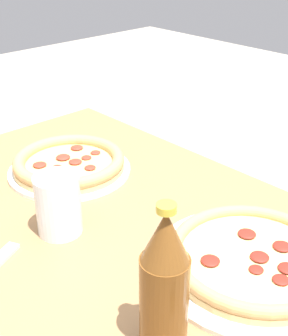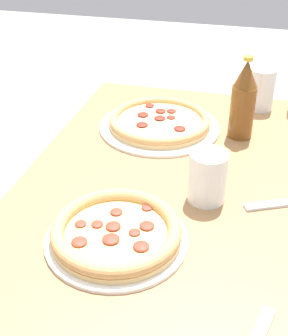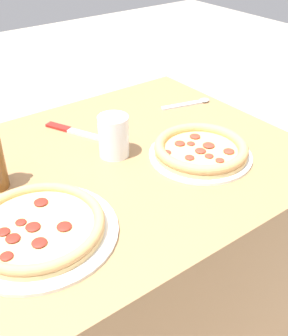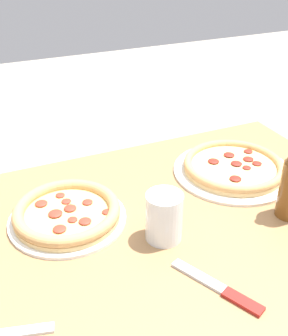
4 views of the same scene
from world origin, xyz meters
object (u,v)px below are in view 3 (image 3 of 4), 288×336
at_px(glass_orange_juice, 114,138).
at_px(spoon, 191,103).
at_px(knife, 72,131).
at_px(pizza_pepperoni, 201,150).
at_px(pizza_salami, 38,227).

relative_size(glass_orange_juice, spoon, 0.64).
bearing_deg(knife, spoon, 170.70).
relative_size(pizza_pepperoni, glass_orange_juice, 2.45).
bearing_deg(pizza_pepperoni, pizza_salami, 2.90).
bearing_deg(glass_orange_juice, knife, -80.52).
distance_m(pizza_pepperoni, glass_orange_juice, 0.24).
height_order(pizza_salami, knife, pizza_salami).
bearing_deg(pizza_pepperoni, knife, -57.59).
relative_size(pizza_salami, spoon, 1.90).
xyz_separation_m(pizza_pepperoni, spoon, (-0.21, -0.27, -0.02)).
xyz_separation_m(pizza_salami, glass_orange_juice, (-0.30, -0.17, 0.03)).
bearing_deg(pizza_salami, glass_orange_juice, -150.43).
distance_m(glass_orange_juice, spoon, 0.41).
distance_m(knife, spoon, 0.43).
bearing_deg(spoon, pizza_pepperoni, 51.86).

